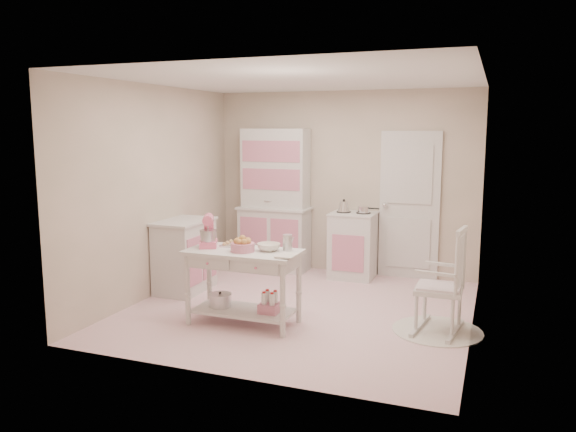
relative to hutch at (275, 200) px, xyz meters
The scene contains 14 objects.
room_shell 2.02m from the hutch, 59.57° to the right, with size 3.84×3.84×2.62m.
door 1.94m from the hutch, ahead, with size 0.82×0.05×2.04m, color silver.
hutch is the anchor object (origin of this frame).
stove 1.33m from the hutch, ahead, with size 0.62×0.57×0.92m, color silver.
base_cabinet 1.70m from the hutch, 114.17° to the right, with size 0.54×0.84×0.92m, color silver.
lace_rug 3.31m from the hutch, 35.85° to the right, with size 0.92×0.92×0.01m, color white.
rocking_chair 3.18m from the hutch, 35.85° to the right, with size 0.48×0.72×1.10m, color silver.
work_table 2.48m from the hutch, 76.04° to the right, with size 1.20×0.60×0.80m, color silver.
stand_mixer 2.31m from the hutch, 86.10° to the right, with size 0.20×0.28×0.34m, color pink.
cookie_tray 2.20m from the hutch, 78.72° to the right, with size 0.34×0.24×0.02m, color silver.
bread_basket 2.45m from the hutch, 75.87° to the right, with size 0.25×0.25×0.09m, color #CE7691.
mixing_bowl 2.40m from the hutch, 69.52° to the right, with size 0.24×0.24×0.08m, color white.
metal_pitcher 2.39m from the hutch, 64.80° to the right, with size 0.10×0.10×0.17m, color silver.
recipe_book 2.66m from the hutch, 67.19° to the right, with size 0.18×0.25×0.02m, color white.
Camera 1 is at (2.08, -5.90, 2.06)m, focal length 35.00 mm.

